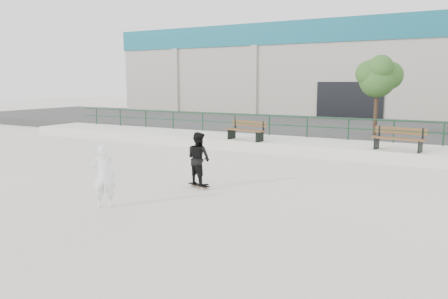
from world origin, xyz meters
The scene contains 11 objects.
ground centered at (0.00, 0.00, 0.00)m, with size 120.00×120.00×0.00m, color white.
ledge centered at (0.00, 9.50, 0.25)m, with size 30.00×3.00×0.50m, color silver.
parking_strip centered at (0.00, 18.00, 0.25)m, with size 60.00×14.00×0.50m, color #363636.
railing centered at (0.00, 10.80, 1.24)m, with size 28.00×0.06×1.03m.
commercial_building centered at (0.00, 31.99, 4.58)m, with size 44.20×16.33×8.00m.
bench_left centered at (-1.19, 8.47, 0.95)m, with size 2.07×0.97×0.92m.
bench_right centered at (5.48, 8.59, 0.96)m, with size 2.07×0.85×0.93m.
tree centered at (3.76, 13.47, 3.52)m, with size 2.26×2.01×4.02m.
skateboard centered at (0.71, 1.25, 0.07)m, with size 0.80×0.42×0.09m.
standing_skater centered at (0.71, 1.25, 0.91)m, with size 0.79×0.61×1.62m, color black.
seated_skater centered at (-0.32, -1.69, 0.82)m, with size 0.60×0.39×1.64m, color white.
Camera 1 is at (7.66, -9.81, 3.22)m, focal length 35.00 mm.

